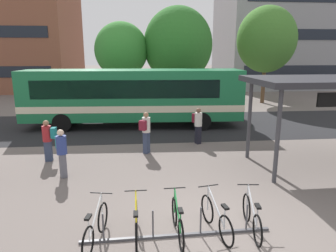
# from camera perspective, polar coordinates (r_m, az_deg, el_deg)

# --- Properties ---
(ground) EXTENTS (200.00, 200.00, 0.00)m
(ground) POSITION_cam_1_polar(r_m,az_deg,el_deg) (7.85, 7.51, -18.35)
(ground) COLOR #6B605B
(bus_lane_asphalt) EXTENTS (80.00, 7.20, 0.01)m
(bus_lane_asphalt) POSITION_cam_1_polar(r_m,az_deg,el_deg) (17.92, -0.17, 0.12)
(bus_lane_asphalt) COLOR #232326
(bus_lane_asphalt) RESTS_ON ground
(city_bus) EXTENTS (12.12, 3.09, 3.20)m
(city_bus) POSITION_cam_1_polar(r_m,az_deg,el_deg) (17.52, -6.21, 5.63)
(city_bus) COLOR #196B3D
(city_bus) RESTS_ON ground
(bike_rack) EXTENTS (4.40, 0.22, 0.70)m
(bike_rack) POSITION_cam_1_polar(r_m,az_deg,el_deg) (7.49, 1.66, -19.18)
(bike_rack) COLOR #47474C
(bike_rack) RESTS_ON ground
(parked_bicycle_white_0) EXTENTS (0.53, 1.70, 0.99)m
(parked_bicycle_white_0) POSITION_cam_1_polar(r_m,az_deg,el_deg) (7.28, -13.19, -17.87)
(parked_bicycle_white_0) COLOR black
(parked_bicycle_white_0) RESTS_ON ground
(parked_bicycle_yellow_1) EXTENTS (0.52, 1.72, 0.99)m
(parked_bicycle_yellow_1) POSITION_cam_1_polar(r_m,az_deg,el_deg) (7.24, -5.87, -17.71)
(parked_bicycle_yellow_1) COLOR black
(parked_bicycle_yellow_1) RESTS_ON ground
(parked_bicycle_green_2) EXTENTS (0.52, 1.72, 0.99)m
(parked_bicycle_green_2) POSITION_cam_1_polar(r_m,az_deg,el_deg) (7.33, 1.77, -17.21)
(parked_bicycle_green_2) COLOR black
(parked_bicycle_green_2) RESTS_ON ground
(parked_bicycle_silver_3) EXTENTS (0.54, 1.70, 0.99)m
(parked_bicycle_silver_3) POSITION_cam_1_polar(r_m,az_deg,el_deg) (7.54, 8.88, -16.46)
(parked_bicycle_silver_3) COLOR black
(parked_bicycle_silver_3) RESTS_ON ground
(parked_bicycle_silver_4) EXTENTS (0.52, 1.72, 0.99)m
(parked_bicycle_silver_4) POSITION_cam_1_polar(r_m,az_deg,el_deg) (7.75, 15.20, -15.92)
(parked_bicycle_silver_4) COLOR black
(parked_bicycle_silver_4) RESTS_ON ground
(commuter_teal_pack_1) EXTENTS (0.50, 0.60, 1.66)m
(commuter_teal_pack_1) POSITION_cam_1_polar(r_m,az_deg,el_deg) (10.94, -19.05, -4.17)
(commuter_teal_pack_1) COLOR #565660
(commuter_teal_pack_1) RESTS_ON ground
(commuter_maroon_pack_2) EXTENTS (0.54, 0.60, 1.75)m
(commuter_maroon_pack_2) POSITION_cam_1_polar(r_m,az_deg,el_deg) (12.76, -4.12, -0.72)
(commuter_maroon_pack_2) COLOR #2D3851
(commuter_maroon_pack_2) RESTS_ON ground
(commuter_teal_pack_3) EXTENTS (0.53, 0.35, 1.62)m
(commuter_teal_pack_3) POSITION_cam_1_polar(r_m,az_deg,el_deg) (12.71, -21.24, -2.06)
(commuter_teal_pack_3) COLOR #2D3851
(commuter_teal_pack_3) RESTS_ON ground
(commuter_maroon_pack_4) EXTENTS (0.49, 0.60, 1.67)m
(commuter_maroon_pack_4) POSITION_cam_1_polar(r_m,az_deg,el_deg) (14.23, 5.53, 0.52)
(commuter_maroon_pack_4) COLOR black
(commuter_maroon_pack_4) RESTS_ON ground
(street_tree_0) EXTENTS (4.73, 4.73, 7.78)m
(street_tree_0) POSITION_cam_1_polar(r_m,az_deg,el_deg) (27.00, 17.72, 14.95)
(street_tree_0) COLOR brown
(street_tree_0) RESTS_ON ground
(street_tree_1) EXTENTS (3.92, 3.92, 6.34)m
(street_tree_1) POSITION_cam_1_polar(r_m,az_deg,el_deg) (23.73, -8.61, 13.68)
(street_tree_1) COLOR brown
(street_tree_1) RESTS_ON ground
(street_tree_2) EXTENTS (5.17, 5.17, 7.51)m
(street_tree_2) POSITION_cam_1_polar(r_m,az_deg,el_deg) (24.09, 1.84, 14.71)
(street_tree_2) COLOR brown
(street_tree_2) RESTS_ON ground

